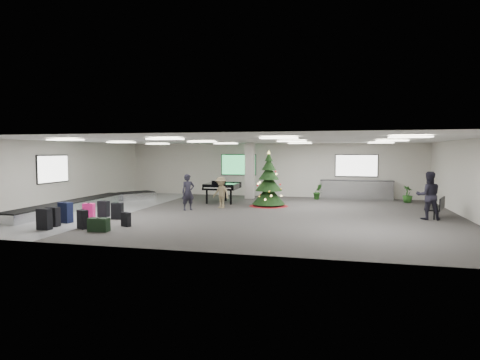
% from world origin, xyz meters
% --- Properties ---
extents(ground, '(18.00, 18.00, 0.00)m').
position_xyz_m(ground, '(0.00, 0.00, 0.00)').
color(ground, '#383533').
rests_on(ground, ground).
extents(room_envelope, '(18.02, 14.02, 3.21)m').
position_xyz_m(room_envelope, '(-0.38, 0.67, 2.33)').
color(room_envelope, beige).
rests_on(room_envelope, ground).
extents(baggage_carousel, '(2.28, 9.71, 0.43)m').
position_xyz_m(baggage_carousel, '(-7.84, -0.08, 0.21)').
color(baggage_carousel, silver).
rests_on(baggage_carousel, ground).
extents(service_counter, '(4.05, 0.65, 1.08)m').
position_xyz_m(service_counter, '(5.00, 6.65, 0.55)').
color(service_counter, silver).
rests_on(service_counter, ground).
extents(suitcase_0, '(0.49, 0.29, 0.76)m').
position_xyz_m(suitcase_0, '(-5.94, -5.32, 0.37)').
color(suitcase_0, black).
rests_on(suitcase_0, ground).
extents(suitcase_1, '(0.48, 0.40, 0.68)m').
position_xyz_m(suitcase_1, '(-4.78, -4.84, 0.33)').
color(suitcase_1, black).
rests_on(suitcase_1, ground).
extents(pink_suitcase, '(0.46, 0.30, 0.69)m').
position_xyz_m(pink_suitcase, '(-5.59, -3.27, 0.34)').
color(pink_suitcase, '#F8207A').
rests_on(pink_suitcase, ground).
extents(suitcase_3, '(0.45, 0.27, 0.68)m').
position_xyz_m(suitcase_3, '(-4.64, -2.77, 0.33)').
color(suitcase_3, black).
rests_on(suitcase_3, ground).
extents(navy_suitcase, '(0.56, 0.40, 0.80)m').
position_xyz_m(navy_suitcase, '(-6.14, -3.94, 0.39)').
color(navy_suitcase, black).
rests_on(navy_suitcase, ground).
extents(suitcase_5, '(0.49, 0.29, 0.72)m').
position_xyz_m(suitcase_5, '(-6.07, -4.73, 0.35)').
color(suitcase_5, black).
rests_on(suitcase_5, ground).
extents(green_duffel, '(0.70, 0.39, 0.48)m').
position_xyz_m(green_duffel, '(-3.96, -5.13, 0.23)').
color(green_duffel, black).
rests_on(green_duffel, ground).
extents(suitcase_7, '(0.40, 0.30, 0.53)m').
position_xyz_m(suitcase_7, '(-3.52, -4.09, 0.26)').
color(suitcase_7, black).
rests_on(suitcase_7, ground).
extents(suitcase_8, '(0.48, 0.31, 0.69)m').
position_xyz_m(suitcase_8, '(-5.49, -2.39, 0.33)').
color(suitcase_8, black).
rests_on(suitcase_8, ground).
extents(christmas_tree, '(1.95, 1.95, 2.78)m').
position_xyz_m(christmas_tree, '(0.61, 2.51, 0.95)').
color(christmas_tree, maroon).
rests_on(christmas_tree, ground).
extents(grand_piano, '(1.71, 2.16, 1.21)m').
position_xyz_m(grand_piano, '(-2.03, 3.32, 0.86)').
color(grand_piano, black).
rests_on(grand_piano, ground).
extents(bench, '(0.91, 1.42, 0.85)m').
position_xyz_m(bench, '(7.93, 0.52, 0.48)').
color(bench, black).
rests_on(bench, ground).
extents(traveler_a, '(0.72, 0.70, 1.67)m').
position_xyz_m(traveler_a, '(-2.79, 0.28, 0.83)').
color(traveler_a, black).
rests_on(traveler_a, ground).
extents(traveler_b, '(1.12, 0.94, 1.50)m').
position_xyz_m(traveler_b, '(-1.49, 1.26, 0.75)').
color(traveler_b, '#817050').
rests_on(traveler_b, ground).
extents(traveler_bench, '(0.96, 0.76, 1.92)m').
position_xyz_m(traveler_bench, '(7.43, 0.04, 0.96)').
color(traveler_bench, black).
rests_on(traveler_bench, ground).
extents(potted_plant_left, '(0.60, 0.56, 0.87)m').
position_xyz_m(potted_plant_left, '(2.86, 5.93, 0.44)').
color(potted_plant_left, '#154215').
rests_on(potted_plant_left, ground).
extents(potted_plant_right, '(0.71, 0.71, 0.90)m').
position_xyz_m(potted_plant_right, '(7.58, 5.57, 0.45)').
color(potted_plant_right, '#154215').
rests_on(potted_plant_right, ground).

